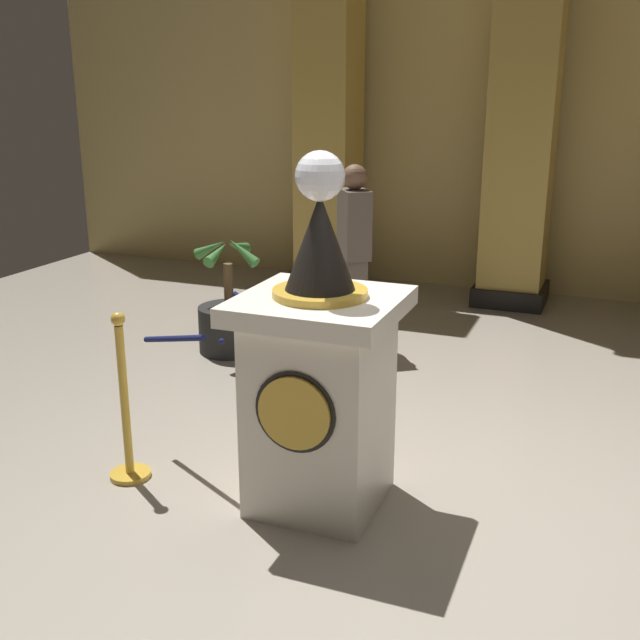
# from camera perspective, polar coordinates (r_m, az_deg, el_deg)

# --- Properties ---
(ground_plane) EXTENTS (11.80, 11.80, 0.00)m
(ground_plane) POSITION_cam_1_polar(r_m,az_deg,el_deg) (4.41, 5.36, -13.21)
(ground_plane) COLOR #9E9384
(back_wall) EXTENTS (11.80, 0.16, 4.14)m
(back_wall) POSITION_cam_1_polar(r_m,az_deg,el_deg) (8.75, 15.53, 15.43)
(back_wall) COLOR tan
(back_wall) RESTS_ON ground_plane
(pedestal_clock) EXTENTS (0.82, 0.82, 1.92)m
(pedestal_clock) POSITION_cam_1_polar(r_m,az_deg,el_deg) (4.06, -0.02, -4.27)
(pedestal_clock) COLOR silver
(pedestal_clock) RESTS_ON ground_plane
(stanchion_near) EXTENTS (0.24, 0.24, 1.05)m
(stanchion_near) POSITION_cam_1_polar(r_m,az_deg,el_deg) (5.27, -1.10, -3.49)
(stanchion_near) COLOR gold
(stanchion_near) RESTS_ON ground_plane
(stanchion_far) EXTENTS (0.24, 0.24, 1.02)m
(stanchion_far) POSITION_cam_1_polar(r_m,az_deg,el_deg) (4.60, -14.27, -7.38)
(stanchion_far) COLOR gold
(stanchion_far) RESTS_ON ground_plane
(velvet_rope) EXTENTS (0.94, 0.95, 0.22)m
(velvet_rope) POSITION_cam_1_polar(r_m,az_deg,el_deg) (4.76, -7.40, -0.58)
(velvet_rope) COLOR #141947
(column_left) EXTENTS (0.74, 0.74, 3.97)m
(column_left) POSITION_cam_1_polar(r_m,az_deg,el_deg) (8.70, 0.66, 15.37)
(column_left) COLOR black
(column_left) RESTS_ON ground_plane
(column_centre_rear) EXTENTS (0.77, 0.77, 3.97)m
(column_centre_rear) POSITION_cam_1_polar(r_m,az_deg,el_deg) (8.18, 14.98, 14.73)
(column_centre_rear) COLOR black
(column_centre_rear) RESTS_ON ground_plane
(potted_palm_left) EXTENTS (0.65, 0.65, 1.04)m
(potted_palm_left) POSITION_cam_1_polar(r_m,az_deg,el_deg) (6.67, -6.76, -0.05)
(potted_palm_left) COLOR black
(potted_palm_left) RESTS_ON ground_plane
(bystander_guest) EXTENTS (0.39, 0.42, 1.60)m
(bystander_guest) POSITION_cam_1_polar(r_m,az_deg,el_deg) (6.68, 2.54, 5.10)
(bystander_guest) COLOR brown
(bystander_guest) RESTS_ON ground_plane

